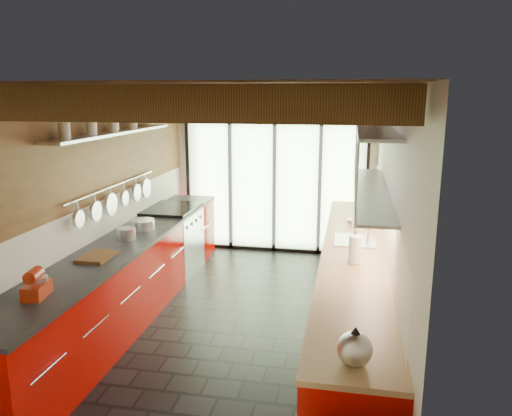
% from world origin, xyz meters
% --- Properties ---
extents(ground, '(5.50, 5.50, 0.00)m').
position_xyz_m(ground, '(0.00, 0.00, 0.00)').
color(ground, black).
rests_on(ground, ground).
extents(room_shell, '(5.50, 5.50, 5.50)m').
position_xyz_m(room_shell, '(0.00, 0.00, 1.65)').
color(room_shell, silver).
rests_on(room_shell, ground).
extents(ceiling_beams, '(3.14, 5.06, 4.90)m').
position_xyz_m(ceiling_beams, '(-0.00, 0.38, 2.46)').
color(ceiling_beams, '#593316').
rests_on(ceiling_beams, ground).
extents(glass_door, '(2.95, 0.10, 2.90)m').
position_xyz_m(glass_door, '(0.00, 2.69, 1.66)').
color(glass_door, '#C6EAAD').
rests_on(glass_door, ground).
extents(left_counter, '(0.68, 5.00, 0.92)m').
position_xyz_m(left_counter, '(-1.28, 0.00, 0.46)').
color(left_counter, '#AF0700').
rests_on(left_counter, ground).
extents(range_stove, '(0.66, 0.90, 0.97)m').
position_xyz_m(range_stove, '(-1.28, 1.45, 0.47)').
color(range_stove, silver).
rests_on(range_stove, ground).
extents(right_counter, '(0.68, 5.00, 0.92)m').
position_xyz_m(right_counter, '(1.27, 0.00, 0.46)').
color(right_counter, '#AF0700').
rests_on(right_counter, ground).
extents(sink_assembly, '(0.45, 0.52, 0.43)m').
position_xyz_m(sink_assembly, '(1.29, 0.40, 0.96)').
color(sink_assembly, silver).
rests_on(sink_assembly, right_counter).
extents(upper_cabinets_right, '(0.34, 3.00, 3.00)m').
position_xyz_m(upper_cabinets_right, '(1.43, 0.30, 1.85)').
color(upper_cabinets_right, silver).
rests_on(upper_cabinets_right, ground).
extents(left_wall_fixtures, '(0.28, 2.60, 0.96)m').
position_xyz_m(left_wall_fixtures, '(-1.47, 0.25, 1.80)').
color(left_wall_fixtures, silver).
rests_on(left_wall_fixtures, ground).
extents(stand_mixer, '(0.20, 0.29, 0.24)m').
position_xyz_m(stand_mixer, '(-1.27, -1.68, 1.02)').
color(stand_mixer, red).
rests_on(stand_mixer, left_counter).
extents(pot_large, '(0.27, 0.27, 0.13)m').
position_xyz_m(pot_large, '(-1.27, -0.02, 0.99)').
color(pot_large, silver).
rests_on(pot_large, left_counter).
extents(pot_small, '(0.35, 0.35, 0.11)m').
position_xyz_m(pot_small, '(-1.27, 0.43, 0.98)').
color(pot_small, silver).
rests_on(pot_small, left_counter).
extents(cutting_board, '(0.29, 0.40, 0.03)m').
position_xyz_m(cutting_board, '(-1.27, -0.70, 0.94)').
color(cutting_board, brown).
rests_on(cutting_board, left_counter).
extents(kettle, '(0.24, 0.28, 0.26)m').
position_xyz_m(kettle, '(1.27, -2.25, 1.03)').
color(kettle, silver).
rests_on(kettle, right_counter).
extents(paper_towel, '(0.13, 0.13, 0.33)m').
position_xyz_m(paper_towel, '(1.27, -0.36, 1.06)').
color(paper_towel, white).
rests_on(paper_towel, right_counter).
extents(soap_bottle, '(0.08, 0.08, 0.17)m').
position_xyz_m(soap_bottle, '(1.27, 0.98, 1.01)').
color(soap_bottle, silver).
rests_on(soap_bottle, right_counter).
extents(bowl, '(0.26, 0.26, 0.05)m').
position_xyz_m(bowl, '(1.27, 1.22, 0.94)').
color(bowl, silver).
rests_on(bowl, right_counter).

